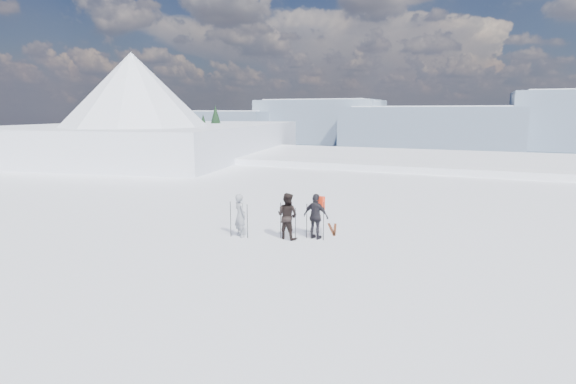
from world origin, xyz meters
name	(u,v)px	position (x,y,z in m)	size (l,w,h in m)	color
lake_basin	(426,235)	(0.00, 30.00, -6.50)	(820.00, 820.00, 71.62)	white
far_mountain_range	(510,124)	(29.60, 454.78, -7.19)	(770.00, 110.00, 53.00)	slate
near_ridge	(175,184)	(-26.56, 29.34, -3.48)	(31.37, 35.68, 25.62)	white
skier_grey	(240,215)	(-3.81, 3.16, 0.77)	(0.56, 0.37, 1.54)	gray
skier_dark	(287,216)	(-2.18, 3.57, 0.81)	(0.79, 0.61, 1.62)	black
skier_pack	(316,216)	(-1.26, 3.94, 0.80)	(0.93, 0.39, 1.59)	black
backpack	(320,186)	(-1.23, 4.18, 1.83)	(0.34, 0.19, 0.47)	red
ski_poles	(281,221)	(-2.39, 3.48, 0.62)	(3.20, 0.86, 1.34)	black
skis_loose	(333,229)	(-1.07, 5.33, 0.01)	(0.81, 1.66, 0.03)	black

